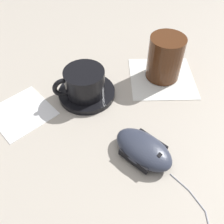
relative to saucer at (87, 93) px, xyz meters
name	(u,v)px	position (x,y,z in m)	size (l,w,h in m)	color
ground_plane	(112,95)	(0.02, -0.06, -0.01)	(3.00, 3.00, 0.00)	#B2A899
saucer	(87,93)	(0.00, 0.00, 0.00)	(0.13, 0.13, 0.01)	black
coffee_cup	(84,82)	(0.00, 0.00, 0.04)	(0.10, 0.10, 0.06)	black
computer_mouse	(144,149)	(-0.12, -0.16, 0.01)	(0.11, 0.13, 0.04)	#2D3342
napkin_under_glass	(162,78)	(0.11, -0.15, -0.01)	(0.15, 0.15, 0.00)	silver
drinking_glass	(165,58)	(0.12, -0.15, 0.05)	(0.08, 0.08, 0.10)	#4C2814
napkin_spare	(22,112)	(-0.10, 0.11, -0.01)	(0.12, 0.12, 0.00)	white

